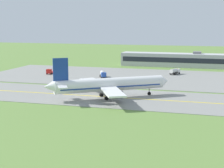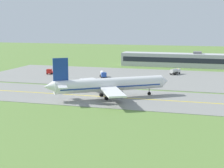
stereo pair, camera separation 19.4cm
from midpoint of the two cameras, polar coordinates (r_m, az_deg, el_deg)
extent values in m
plane|color=olive|center=(111.25, -2.71, -1.99)|extent=(500.00, 500.00, 0.00)
cube|color=gray|center=(111.24, -2.71, -1.96)|extent=(240.00, 28.00, 0.10)
cube|color=gray|center=(148.91, 6.20, 1.02)|extent=(140.00, 52.00, 0.10)
cube|color=yellow|center=(111.23, -2.71, -1.93)|extent=(220.00, 0.60, 0.01)
cylinder|color=white|center=(107.95, -0.25, -0.07)|extent=(30.13, 22.81, 4.00)
cone|color=white|center=(114.96, 8.39, 0.44)|extent=(4.31, 4.60, 3.80)
cone|color=white|center=(103.59, -9.94, -0.42)|extent=(4.57, 4.62, 3.40)
cube|color=navy|center=(108.04, -0.25, -0.33)|extent=(27.95, 21.31, 0.36)
cube|color=#1E232D|center=(113.87, 7.41, 0.73)|extent=(3.43, 3.82, 0.70)
cube|color=white|center=(115.38, -2.63, 0.32)|extent=(13.75, 14.24, 0.50)
cylinder|color=#47474C|center=(114.31, -1.38, -0.48)|extent=(4.10, 3.84, 2.30)
cylinder|color=black|center=(114.79, -0.62, -0.43)|extent=(1.41, 1.86, 2.10)
cube|color=white|center=(99.43, 0.11, -1.23)|extent=(11.10, 15.54, 0.50)
cylinder|color=#47474C|center=(102.21, 0.81, -1.72)|extent=(4.10, 3.84, 2.30)
cylinder|color=black|center=(102.74, 1.65, -1.66)|extent=(1.41, 1.86, 2.10)
cube|color=navy|center=(103.41, -8.16, 2.33)|extent=(3.83, 2.86, 6.50)
cube|color=white|center=(107.15, -8.52, 0.18)|extent=(5.75, 6.10, 0.30)
cube|color=white|center=(100.95, -7.87, -0.40)|extent=(5.01, 6.41, 0.30)
cylinder|color=slate|center=(113.21, 6.01, -1.11)|extent=(0.24, 0.24, 1.65)
cylinder|color=black|center=(113.37, 6.00, -1.52)|extent=(1.10, 0.92, 1.10)
cylinder|color=slate|center=(110.30, -1.66, -1.35)|extent=(0.24, 0.24, 1.65)
cylinder|color=black|center=(110.72, -1.70, -1.75)|extent=(1.10, 0.92, 1.10)
cylinder|color=black|center=(110.21, -1.62, -1.80)|extent=(1.10, 0.92, 1.10)
cylinder|color=slate|center=(105.44, -0.83, -1.88)|extent=(0.24, 0.24, 1.65)
cylinder|color=black|center=(105.87, -0.87, -2.28)|extent=(1.10, 0.92, 1.10)
cylinder|color=black|center=(105.36, -0.78, -2.34)|extent=(1.10, 0.92, 1.10)
cube|color=red|center=(159.13, -9.95, 2.03)|extent=(2.06, 1.86, 1.80)
cube|color=#1E232D|center=(158.40, -10.07, 2.10)|extent=(1.84, 0.18, 0.81)
cube|color=red|center=(162.12, -9.48, 1.93)|extent=(2.25, 4.67, 0.40)
cylinder|color=orange|center=(159.00, -9.96, 2.38)|extent=(0.20, 0.20, 0.18)
cylinder|color=black|center=(158.87, -9.61, 1.64)|extent=(0.33, 0.91, 0.90)
cylinder|color=black|center=(159.69, -10.27, 1.66)|extent=(0.33, 0.91, 0.90)
cylinder|color=black|center=(162.58, -9.01, 1.84)|extent=(0.33, 0.91, 0.90)
cylinder|color=black|center=(163.42, -9.68, 1.87)|extent=(0.33, 0.91, 0.90)
cube|color=#264CA5|center=(146.26, -1.27, 1.49)|extent=(2.58, 2.48, 1.80)
cube|color=#1E232D|center=(145.47, -1.23, 1.57)|extent=(1.72, 0.89, 0.81)
cylinder|color=silver|center=(149.17, -1.43, 1.75)|extent=(3.42, 4.57, 1.80)
cube|color=#383838|center=(149.32, -1.42, 1.36)|extent=(3.69, 4.69, 0.24)
cylinder|color=orange|center=(146.12, -1.27, 1.88)|extent=(0.20, 0.20, 0.18)
cylinder|color=black|center=(146.56, -0.88, 1.09)|extent=(0.65, 0.94, 0.90)
cylinder|color=black|center=(146.29, -1.66, 1.07)|extent=(0.65, 0.94, 0.90)
cylinder|color=black|center=(150.32, -1.07, 1.31)|extent=(0.65, 0.94, 0.90)
cylinder|color=black|center=(150.05, -1.86, 1.29)|extent=(0.65, 0.94, 0.90)
cube|color=silver|center=(160.94, 10.44, 2.10)|extent=(2.57, 2.47, 1.80)
cube|color=#1E232D|center=(161.55, 10.58, 2.24)|extent=(1.72, 0.88, 0.81)
cylinder|color=silver|center=(158.35, 9.89, 2.08)|extent=(3.39, 4.57, 1.80)
cube|color=#383838|center=(158.49, 9.88, 1.71)|extent=(3.66, 4.69, 0.24)
cylinder|color=orange|center=(160.81, 10.45, 2.45)|extent=(0.20, 0.20, 0.18)
cylinder|color=black|center=(161.59, 10.12, 1.76)|extent=(0.65, 0.94, 0.90)
cylinder|color=black|center=(160.58, 10.73, 1.69)|extent=(0.65, 0.94, 0.90)
cylinder|color=black|center=(158.36, 9.39, 1.62)|extent=(0.65, 0.94, 0.90)
cylinder|color=black|center=(157.28, 10.04, 1.54)|extent=(0.65, 0.94, 0.90)
cube|color=#B2B2B7|center=(187.99, 10.08, 3.80)|extent=(55.41, 9.62, 6.84)
cube|color=#1E232D|center=(183.15, 9.91, 3.76)|extent=(53.19, 0.10, 2.46)
cube|color=slate|center=(186.76, 13.51, 4.88)|extent=(4.00, 4.00, 1.20)
camera|label=1|loc=(0.10, -89.95, 0.01)|focal=57.32mm
camera|label=2|loc=(0.10, 90.05, -0.01)|focal=57.32mm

